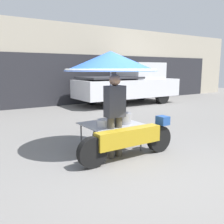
% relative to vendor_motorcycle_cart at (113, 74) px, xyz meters
% --- Properties ---
extents(ground_plane, '(36.00, 36.00, 0.00)m').
position_rel_vendor_motorcycle_cart_xyz_m(ground_plane, '(-0.03, -0.95, -1.61)').
color(ground_plane, slate).
extents(shopfront_building, '(28.00, 2.06, 3.83)m').
position_rel_vendor_motorcycle_cart_xyz_m(shopfront_building, '(-0.03, 7.89, 0.29)').
color(shopfront_building, '#B2A893').
rests_on(shopfront_building, ground).
extents(vendor_motorcycle_cart, '(2.14, 1.89, 2.07)m').
position_rel_vendor_motorcycle_cart_xyz_m(vendor_motorcycle_cart, '(0.00, 0.00, 0.00)').
color(vendor_motorcycle_cart, black).
rests_on(vendor_motorcycle_cart, ground).
extents(vendor_person, '(0.38, 0.22, 1.62)m').
position_rel_vendor_motorcycle_cart_xyz_m(vendor_person, '(-0.16, -0.32, -0.71)').
color(vendor_person, '#4C473D').
rests_on(vendor_person, ground).
extents(pickup_truck, '(5.16, 1.94, 2.01)m').
position_rel_vendor_motorcycle_cart_xyz_m(pickup_truck, '(4.65, 5.51, -0.65)').
color(pickup_truck, black).
rests_on(pickup_truck, ground).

